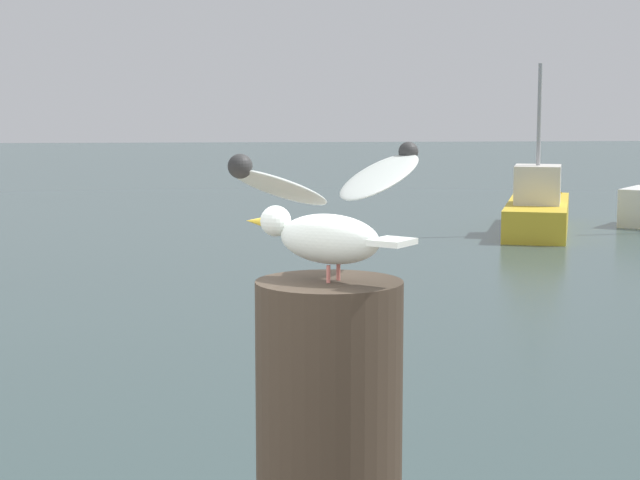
# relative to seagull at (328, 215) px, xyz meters

# --- Properties ---
(seagull) EXTENTS (0.47, 0.55, 0.27)m
(seagull) POSITION_rel_seagull_xyz_m (0.00, 0.00, 0.00)
(seagull) COLOR #C66A60
(seagull) RESTS_ON mooring_post
(boat_yellow) EXTENTS (2.53, 5.09, 3.47)m
(boat_yellow) POSITION_rel_seagull_xyz_m (5.89, 19.74, -2.07)
(boat_yellow) COLOR yellow
(boat_yellow) RESTS_ON ground_plane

